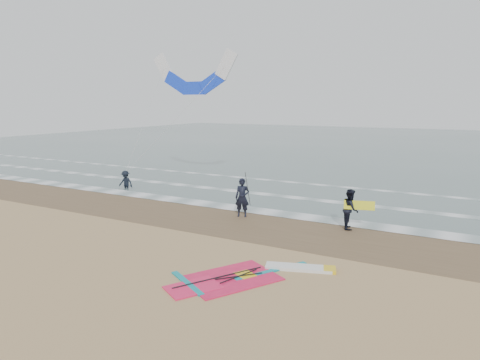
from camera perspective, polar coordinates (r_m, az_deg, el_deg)
The scene contains 11 objects.
ground at distance 14.01m, azimuth -2.80°, elevation -12.85°, with size 120.00×120.00×0.00m, color tan.
sea_water at distance 59.62m, azimuth 21.97°, elevation 4.25°, with size 120.00×80.00×0.02m, color #47605E.
wet_sand_band at distance 19.08m, azimuth 6.66°, elevation -6.53°, with size 120.00×5.00×0.01m, color brown.
foam_waterline at distance 23.12m, azimuth 10.79°, elevation -3.59°, with size 120.00×9.15×0.02m.
windsurf_rig at distance 14.04m, azimuth 1.45°, elevation -12.64°, with size 4.78×4.52×0.11m.
person_standing at distance 20.79m, azimuth 0.30°, elevation -2.36°, with size 0.69×0.45×1.90m, color black.
person_walking at distance 19.44m, azimuth 14.50°, elevation -3.77°, with size 0.87×0.67×1.78m, color black.
person_wading at distance 28.50m, azimuth -15.03°, elevation 0.37°, with size 0.99×0.57×1.54m, color black.
held_pole at distance 20.56m, azimuth 1.04°, elevation -1.24°, with size 0.17×0.86×1.82m.
carried_kiteboard at distance 19.20m, azimuth 15.62°, elevation -3.27°, with size 1.30×0.51×0.39m.
surf_kite at distance 30.29m, azimuth -6.18°, elevation 13.48°, with size 6.84×4.73×8.02m.
Camera 1 is at (6.73, -10.99, 5.50)m, focal length 32.00 mm.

